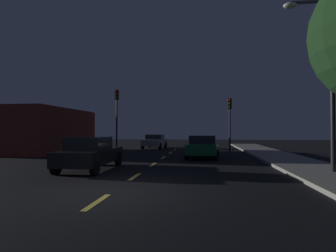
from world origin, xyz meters
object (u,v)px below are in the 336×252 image
Objects in this scene: traffic_signal_right at (230,114)px; car_stopped_ahead at (203,146)px; street_lamp_right at (324,68)px; car_adjacent_lane at (91,153)px; car_oncoming_far at (155,141)px; traffic_signal_left at (117,108)px.

car_stopped_ahead is (-2.21, -5.19, -2.43)m from traffic_signal_right.
traffic_signal_right is 12.02m from street_lamp_right.
street_lamp_right reaches higher than car_adjacent_lane.
car_adjacent_lane reaches higher than car_oncoming_far.
car_stopped_ahead is 0.65× the size of street_lamp_right.
traffic_signal_right is at bearing 102.83° from street_lamp_right.
car_adjacent_lane is (2.53, -11.46, -3.00)m from traffic_signal_left.
traffic_signal_left is at bearing 145.76° from car_stopped_ahead.
street_lamp_right is at bearing -57.68° from car_oncoming_far.
traffic_signal_right is (9.84, -0.00, -0.58)m from traffic_signal_left.
traffic_signal_left is 1.24× the size of car_adjacent_lane.
traffic_signal_right reaches higher than car_stopped_ahead.
traffic_signal_right is 0.63× the size of street_lamp_right.
car_adjacent_lane is (-5.11, -6.27, 0.01)m from car_stopped_ahead.
car_adjacent_lane is 0.61× the size of street_lamp_right.
traffic_signal_right is 13.81m from car_adjacent_lane.
car_stopped_ahead is 8.85m from street_lamp_right.
street_lamp_right reaches higher than car_oncoming_far.
traffic_signal_left reaches higher than traffic_signal_right.
street_lamp_right is (9.74, -15.39, 3.59)m from car_oncoming_far.
traffic_signal_right is 0.98× the size of car_stopped_ahead.
street_lamp_right is (4.87, -6.48, 3.56)m from car_stopped_ahead.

